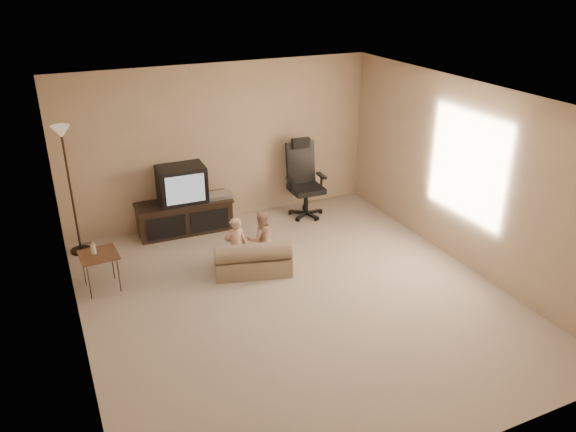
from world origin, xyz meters
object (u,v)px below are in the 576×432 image
object	(u,v)px
floor_lamp	(66,162)
toddler_left	(236,246)
side_table	(98,255)
tv_stand	(184,205)
child_sofa	(253,260)
office_chair	(304,189)
toddler_right	(261,239)

from	to	relation	value
floor_lamp	toddler_left	size ratio (longest dim) A/B	2.25
side_table	floor_lamp	xyz separation A→B (m)	(-0.15, 1.19, 0.88)
tv_stand	child_sofa	xyz separation A→B (m)	(0.48, -1.67, -0.24)
floor_lamp	tv_stand	bearing A→B (deg)	1.53
tv_stand	side_table	world-z (taller)	tv_stand
office_chair	toddler_left	xyz separation A→B (m)	(-1.70, -1.40, -0.04)
floor_lamp	office_chair	bearing A→B (deg)	-2.48
tv_stand	floor_lamp	xyz separation A→B (m)	(-1.58, -0.04, 0.93)
tv_stand	office_chair	xyz separation A→B (m)	(1.97, -0.20, 0.01)
tv_stand	toddler_left	distance (m)	1.62
child_sofa	toddler_left	size ratio (longest dim) A/B	1.35
tv_stand	toddler_left	size ratio (longest dim) A/B	1.80
tv_stand	floor_lamp	world-z (taller)	floor_lamp
side_table	toddler_right	world-z (taller)	toddler_right
child_sofa	toddler_right	size ratio (longest dim) A/B	1.36
floor_lamp	toddler_left	xyz separation A→B (m)	(1.85, -1.55, -0.95)
tv_stand	floor_lamp	distance (m)	1.83
tv_stand	toddler_right	distance (m)	1.68
office_chair	toddler_right	size ratio (longest dim) A/B	1.53
child_sofa	office_chair	bearing A→B (deg)	60.18
floor_lamp	child_sofa	bearing A→B (deg)	-38.34
tv_stand	floor_lamp	bearing A→B (deg)	-176.65
toddler_right	toddler_left	bearing A→B (deg)	15.42
child_sofa	floor_lamp	bearing A→B (deg)	157.10
toddler_left	tv_stand	bearing A→B (deg)	-78.31
floor_lamp	child_sofa	distance (m)	2.87
side_table	child_sofa	size ratio (longest dim) A/B	0.60
tv_stand	office_chair	size ratio (longest dim) A/B	1.18
side_table	toddler_right	distance (m)	2.11
toddler_left	office_chair	bearing A→B (deg)	-138.39
tv_stand	side_table	distance (m)	1.89
office_chair	side_table	world-z (taller)	office_chair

